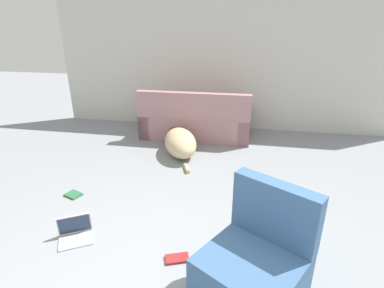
{
  "coord_description": "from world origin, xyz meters",
  "views": [
    {
      "loc": [
        0.43,
        -1.32,
        1.94
      ],
      "look_at": [
        -0.17,
        1.97,
        0.58
      ],
      "focal_mm": 28.0,
      "sensor_mm": 36.0,
      "label": 1
    }
  ],
  "objects_px": {
    "cat": "(286,207)",
    "book_green": "(73,195)",
    "laptop_open": "(75,231)",
    "dog": "(180,141)",
    "side_chair": "(254,271)",
    "couch": "(196,121)",
    "book_red": "(177,259)"
  },
  "relations": [
    {
      "from": "cat",
      "to": "book_green",
      "type": "height_order",
      "value": "cat"
    },
    {
      "from": "laptop_open",
      "to": "book_green",
      "type": "xyz_separation_m",
      "value": [
        -0.44,
        0.69,
        -0.06
      ]
    },
    {
      "from": "dog",
      "to": "side_chair",
      "type": "height_order",
      "value": "side_chair"
    },
    {
      "from": "couch",
      "to": "side_chair",
      "type": "bearing_deg",
      "value": 106.28
    },
    {
      "from": "cat",
      "to": "side_chair",
      "type": "distance_m",
      "value": 1.29
    },
    {
      "from": "dog",
      "to": "laptop_open",
      "type": "distance_m",
      "value": 2.26
    },
    {
      "from": "dog",
      "to": "cat",
      "type": "relative_size",
      "value": 2.52
    },
    {
      "from": "couch",
      "to": "book_red",
      "type": "xyz_separation_m",
      "value": [
        0.36,
        -3.09,
        -0.27
      ]
    },
    {
      "from": "side_chair",
      "to": "dog",
      "type": "bearing_deg",
      "value": 144.3
    },
    {
      "from": "cat",
      "to": "book_red",
      "type": "relative_size",
      "value": 2.27
    },
    {
      "from": "cat",
      "to": "laptop_open",
      "type": "height_order",
      "value": "laptop_open"
    },
    {
      "from": "dog",
      "to": "laptop_open",
      "type": "bearing_deg",
      "value": 144.77
    },
    {
      "from": "book_red",
      "to": "side_chair",
      "type": "bearing_deg",
      "value": -26.91
    },
    {
      "from": "laptop_open",
      "to": "side_chair",
      "type": "height_order",
      "value": "side_chair"
    },
    {
      "from": "cat",
      "to": "book_green",
      "type": "relative_size",
      "value": 2.4
    },
    {
      "from": "laptop_open",
      "to": "book_red",
      "type": "height_order",
      "value": "laptop_open"
    },
    {
      "from": "book_green",
      "to": "side_chair",
      "type": "bearing_deg",
      "value": -28.09
    },
    {
      "from": "laptop_open",
      "to": "book_red",
      "type": "bearing_deg",
      "value": -36.6
    },
    {
      "from": "book_green",
      "to": "side_chair",
      "type": "height_order",
      "value": "side_chair"
    },
    {
      "from": "couch",
      "to": "dog",
      "type": "relative_size",
      "value": 1.44
    },
    {
      "from": "laptop_open",
      "to": "cat",
      "type": "bearing_deg",
      "value": -9.59
    },
    {
      "from": "cat",
      "to": "book_red",
      "type": "distance_m",
      "value": 1.35
    },
    {
      "from": "couch",
      "to": "book_green",
      "type": "height_order",
      "value": "couch"
    },
    {
      "from": "cat",
      "to": "side_chair",
      "type": "height_order",
      "value": "side_chair"
    },
    {
      "from": "couch",
      "to": "laptop_open",
      "type": "height_order",
      "value": "couch"
    },
    {
      "from": "side_chair",
      "to": "couch",
      "type": "bearing_deg",
      "value": 137.45
    },
    {
      "from": "dog",
      "to": "book_green",
      "type": "distance_m",
      "value": 1.8
    },
    {
      "from": "couch",
      "to": "dog",
      "type": "distance_m",
      "value": 0.8
    },
    {
      "from": "couch",
      "to": "cat",
      "type": "relative_size",
      "value": 3.61
    },
    {
      "from": "cat",
      "to": "book_red",
      "type": "height_order",
      "value": "cat"
    },
    {
      "from": "couch",
      "to": "dog",
      "type": "bearing_deg",
      "value": 80.96
    },
    {
      "from": "laptop_open",
      "to": "book_red",
      "type": "xyz_separation_m",
      "value": [
        1.04,
        -0.11,
        -0.06
      ]
    }
  ]
}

